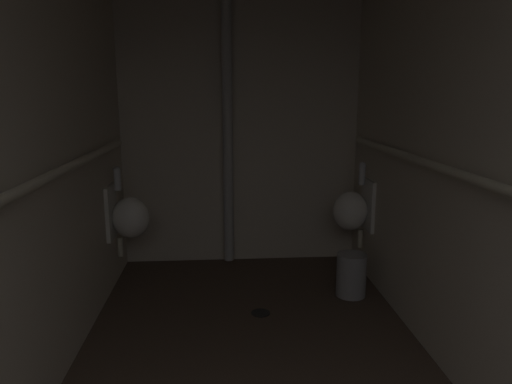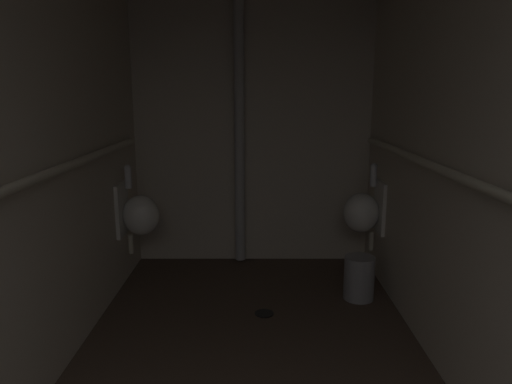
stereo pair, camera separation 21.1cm
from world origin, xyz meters
name	(u,v)px [view 2 (the right image)]	position (x,y,z in m)	size (l,w,h in m)	color
wall_left	(17,170)	(-1.12, 2.12, 1.23)	(0.06, 4.35, 2.45)	beige
wall_right	(478,170)	(1.12, 2.12, 1.23)	(0.06, 4.35, 2.45)	beige
wall_back	(251,133)	(0.00, 4.26, 1.23)	(2.31, 0.06, 2.45)	beige
urinal_left_mid	(137,214)	(-0.95, 3.64, 0.61)	(0.32, 0.30, 0.76)	silver
urinal_right_mid	(362,211)	(0.95, 3.73, 0.61)	(0.32, 0.30, 0.76)	silver
supply_pipe_left	(36,178)	(-1.03, 2.11, 1.19)	(0.06, 3.53, 0.06)	beige
supply_pipe_right	(458,177)	(1.03, 2.13, 1.19)	(0.06, 3.67, 0.06)	beige
standpipe_back_wall	(238,134)	(-0.12, 4.15, 1.23)	(0.09, 0.09, 2.40)	#B2B2B2
floor_drain	(263,313)	(0.09, 3.06, 0.00)	(0.14, 0.14, 0.01)	black
waste_bin	(358,278)	(0.84, 3.33, 0.17)	(0.24, 0.24, 0.34)	gray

